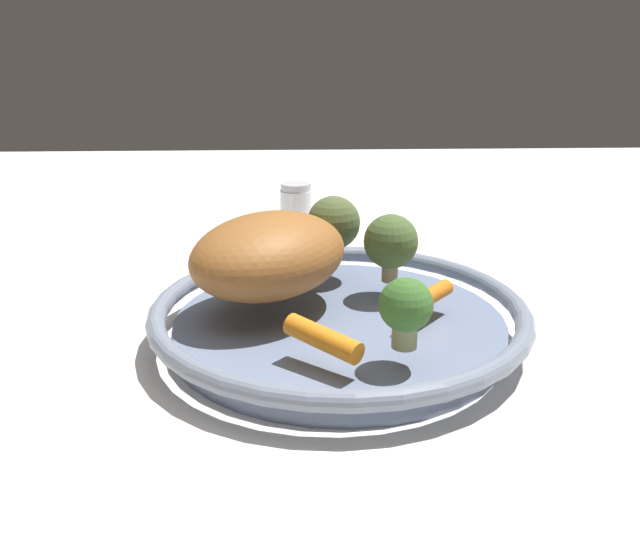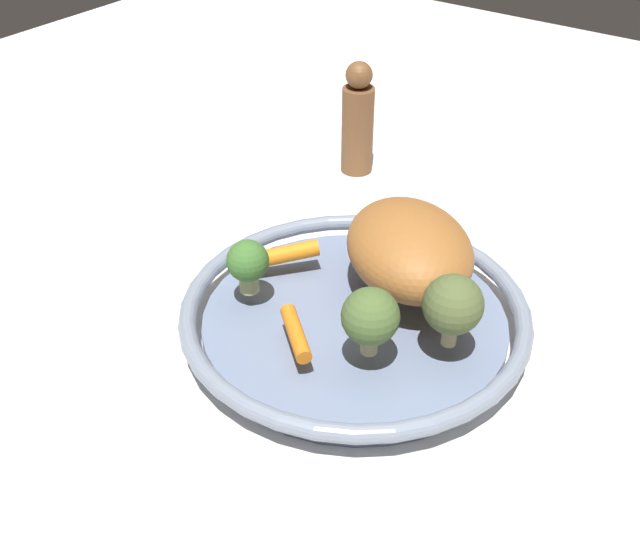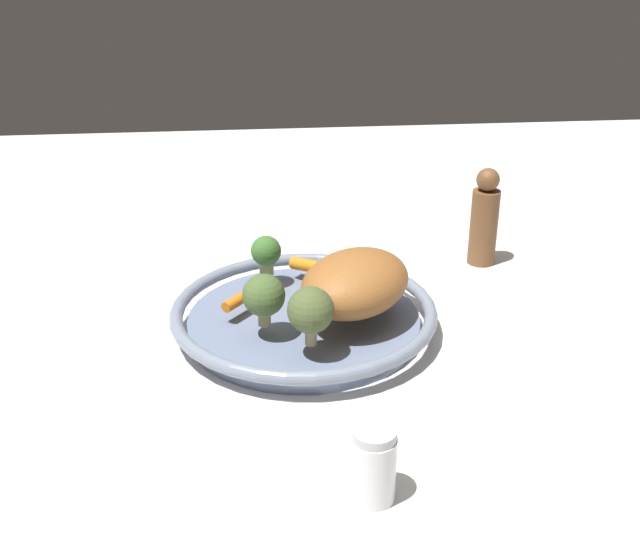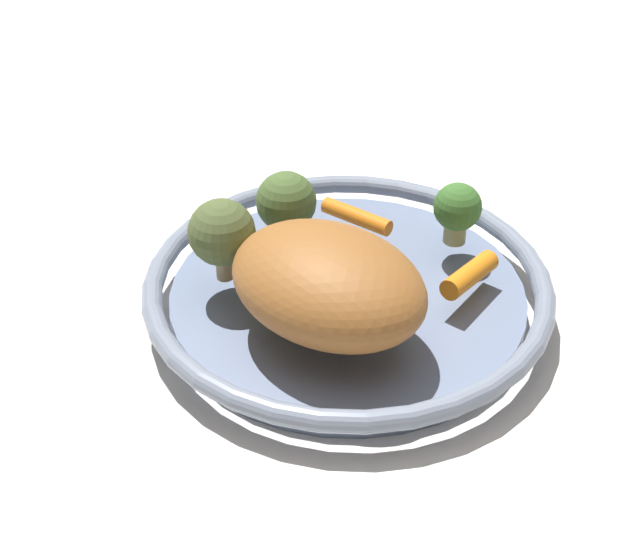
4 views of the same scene
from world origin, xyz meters
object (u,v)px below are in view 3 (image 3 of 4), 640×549
serving_bowl (304,317)px  broccoli_floret_large (309,311)px  broccoli_floret_small (266,252)px  salt_shaker (373,465)px  broccoli_floret_mid (264,296)px  roast_chicken_piece (355,283)px  baby_carrot_center (243,297)px  pepper_mill (484,219)px  baby_carrot_near_rim (312,266)px

serving_bowl → broccoli_floret_large: bearing=178.8°
broccoli_floret_small → salt_shaker: bearing=-169.1°
broccoli_floret_mid → roast_chicken_piece: bearing=-76.0°
baby_carrot_center → pepper_mill: (0.17, -0.36, 0.02)m
baby_carrot_center → broccoli_floret_mid: broccoli_floret_mid is taller
broccoli_floret_large → pepper_mill: 0.40m
baby_carrot_center → pepper_mill: 0.40m
broccoli_floret_large → broccoli_floret_small: bearing=11.8°
salt_shaker → pepper_mill: 0.56m
baby_carrot_near_rim → broccoli_floret_large: broccoli_floret_large is taller
serving_bowl → broccoli_floret_mid: 0.09m
broccoli_floret_mid → pepper_mill: pepper_mill is taller
baby_carrot_near_rim → salt_shaker: 0.41m
broccoli_floret_small → broccoli_floret_large: 0.20m
broccoli_floret_small → pepper_mill: size_ratio=0.37×
baby_carrot_near_rim → baby_carrot_center: bearing=131.3°
salt_shaker → pepper_mill: pepper_mill is taller
broccoli_floret_small → broccoli_floret_large: bearing=-168.2°
broccoli_floret_small → broccoli_floret_mid: broccoli_floret_mid is taller
serving_bowl → salt_shaker: (-0.32, -0.04, 0.02)m
roast_chicken_piece → pepper_mill: bearing=-47.0°
baby_carrot_near_rim → salt_shaker: size_ratio=0.87×
baby_carrot_near_rim → broccoli_floret_large: bearing=174.0°
serving_bowl → baby_carrot_near_rim: baby_carrot_near_rim is taller
broccoli_floret_mid → pepper_mill: bearing=-54.9°
broccoli_floret_small → salt_shaker: size_ratio=0.74×
pepper_mill → roast_chicken_piece: bearing=133.0°
serving_bowl → salt_shaker: size_ratio=4.50×
broccoli_floret_small → baby_carrot_near_rim: bearing=-89.0°
serving_bowl → broccoli_floret_large: broccoli_floret_large is taller
serving_bowl → broccoli_floret_small: 0.11m
baby_carrot_near_rim → pepper_mill: bearing=-71.0°
broccoli_floret_large → salt_shaker: size_ratio=0.94×
baby_carrot_center → baby_carrot_near_rim: bearing=-48.7°
baby_carrot_center → broccoli_floret_large: broccoli_floret_large is taller
serving_bowl → baby_carrot_center: size_ratio=4.94×
baby_carrot_near_rim → pepper_mill: pepper_mill is taller
baby_carrot_center → roast_chicken_piece: bearing=-103.8°
serving_bowl → baby_carrot_near_rim: (0.10, -0.02, 0.03)m
broccoli_floret_mid → salt_shaker: size_ratio=0.87×
baby_carrot_near_rim → broccoli_floret_small: (-0.00, 0.06, 0.02)m
roast_chicken_piece → baby_carrot_near_rim: bearing=20.4°
salt_shaker → baby_carrot_center: bearing=18.7°
baby_carrot_center → salt_shaker: bearing=-161.3°
broccoli_floret_mid → pepper_mill: size_ratio=0.44×
serving_bowl → broccoli_floret_mid: (-0.05, 0.05, 0.06)m
roast_chicken_piece → broccoli_floret_small: roast_chicken_piece is taller
broccoli_floret_mid → salt_shaker: broccoli_floret_mid is taller
broccoli_floret_mid → salt_shaker: (-0.27, -0.09, -0.04)m
baby_carrot_near_rim → broccoli_floret_mid: 0.16m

